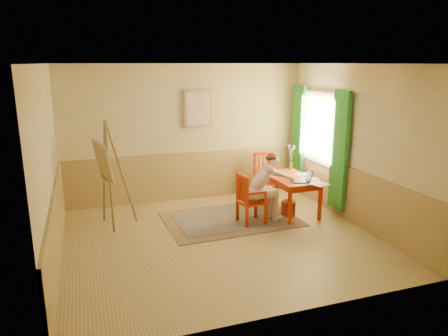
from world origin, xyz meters
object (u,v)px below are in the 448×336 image
object	(u,v)px
laptop	(303,179)
figure	(264,185)
chair_back	(265,176)
chair_left	(249,199)
easel	(105,164)
table	(290,181)

from	to	relation	value
laptop	figure	bearing A→B (deg)	169.26
chair_back	figure	distance (m)	1.37
chair_back	laptop	size ratio (longest dim) A/B	2.58
figure	chair_left	bearing A→B (deg)	-174.93
chair_left	easel	bearing A→B (deg)	164.04
easel	chair_back	bearing A→B (deg)	10.04
chair_back	laptop	bearing A→B (deg)	-84.18
chair_back	easel	size ratio (longest dim) A/B	0.51
table	laptop	world-z (taller)	laptop
chair_back	figure	xyz separation A→B (m)	(-0.57, -1.23, 0.21)
table	laptop	xyz separation A→B (m)	(0.05, -0.37, 0.13)
figure	laptop	size ratio (longest dim) A/B	3.37
chair_left	chair_back	world-z (taller)	chair_back
table	chair_left	world-z (taller)	chair_left
easel	chair_left	bearing A→B (deg)	-15.96
chair_left	easel	size ratio (longest dim) A/B	0.48
table	easel	distance (m)	3.40
table	chair_back	world-z (taller)	chair_back
chair_left	easel	distance (m)	2.57
table	chair_back	xyz separation A→B (m)	(-0.09, 0.99, -0.15)
chair_back	easel	distance (m)	3.36
chair_back	table	bearing A→B (deg)	-85.07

